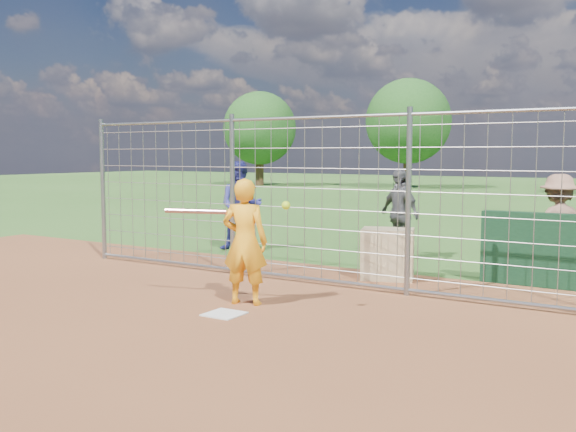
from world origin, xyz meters
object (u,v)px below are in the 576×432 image
Objects in this scene: bystander_b at (399,214)px; equipment_bin at (387,254)px; batter at (245,242)px; bystander_c at (558,227)px; bystander_a at (241,206)px.

equipment_bin is (0.61, -2.00, -0.45)m from bystander_b.
batter is at bearing -64.75° from bystander_b.
batter is at bearing -127.98° from equipment_bin.
batter is 2.06× the size of equipment_bin.
equipment_bin is at bearing -0.24° from bystander_c.
bystander_a reaches higher than bystander_b.
bystander_b is 2.14m from equipment_bin.
batter is at bearing -82.21° from bystander_a.
bystander_c reaches higher than equipment_bin.
batter is 1.00× the size of bystander_c.
bystander_a is at bearing -70.91° from batter.
bystander_a is 3.21m from bystander_b.
bystander_c is at bearing 14.07° from equipment_bin.
equipment_bin is at bearing -127.14° from batter.
bystander_a is 1.07× the size of bystander_b.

